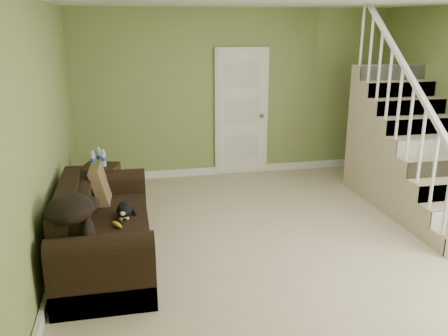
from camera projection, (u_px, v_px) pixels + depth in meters
name	position (u px, v px, depth m)	size (l,w,h in m)	color
floor	(289.00, 245.00, 5.28)	(5.00, 5.50, 0.01)	tan
wall_back	(235.00, 94.00, 7.47)	(5.00, 0.04, 2.60)	olive
wall_left	(40.00, 142.00, 4.41)	(0.04, 5.50, 2.60)	olive
baseboard_back	(235.00, 169.00, 7.81)	(5.00, 0.04, 0.12)	white
baseboard_left	(57.00, 262.00, 4.78)	(0.04, 5.50, 0.12)	white
door	(242.00, 113.00, 7.54)	(0.86, 0.12, 2.02)	white
staircase	(408.00, 157.00, 6.38)	(1.00, 2.51, 2.82)	tan
sofa	(102.00, 233.00, 4.84)	(0.89, 2.06, 0.81)	black
side_table	(101.00, 184.00, 6.40)	(0.55, 0.55, 0.77)	black
cat	(125.00, 210.00, 4.88)	(0.20, 0.43, 0.21)	black
banana	(117.00, 225.00, 4.66)	(0.05, 0.17, 0.05)	gold
throw_pillow	(101.00, 186.00, 5.32)	(0.11, 0.45, 0.45)	#4B2F1E
throw_blanket	(70.00, 209.00, 4.06)	(0.40, 0.53, 0.22)	black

